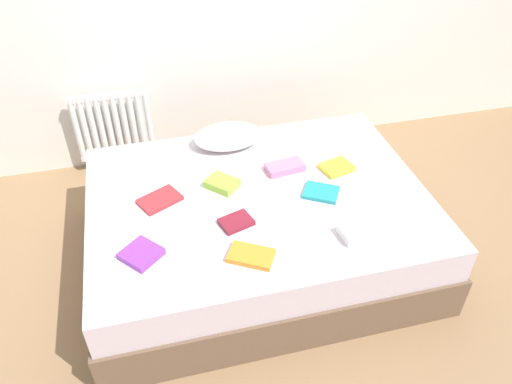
{
  "coord_description": "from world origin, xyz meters",
  "views": [
    {
      "loc": [
        -0.56,
        -2.19,
        2.33
      ],
      "look_at": [
        0.0,
        0.05,
        0.48
      ],
      "focal_mm": 34.91,
      "sensor_mm": 36.0,
      "label": 1
    }
  ],
  "objects": [
    {
      "name": "ground_plane",
      "position": [
        0.0,
        0.0,
        0.0
      ],
      "size": [
        8.0,
        8.0,
        0.0
      ],
      "primitive_type": "plane",
      "color": "#93704C"
    },
    {
      "name": "bed",
      "position": [
        0.0,
        0.0,
        0.25
      ],
      "size": [
        2.0,
        1.5,
        0.5
      ],
      "color": "brown",
      "rests_on": "ground"
    },
    {
      "name": "radiator",
      "position": [
        -0.82,
        1.2,
        0.38
      ],
      "size": [
        0.57,
        0.04,
        0.54
      ],
      "color": "white",
      "rests_on": "ground"
    },
    {
      "name": "pillow",
      "position": [
        -0.06,
        0.55,
        0.57
      ],
      "size": [
        0.45,
        0.29,
        0.14
      ],
      "primitive_type": "ellipsoid",
      "color": "white",
      "rests_on": "bed"
    },
    {
      "name": "textbook_pink",
      "position": [
        0.22,
        0.19,
        0.52
      ],
      "size": [
        0.25,
        0.15,
        0.04
      ],
      "primitive_type": "cube",
      "rotation": [
        0.0,
        0.0,
        0.13
      ],
      "color": "pink",
      "rests_on": "bed"
    },
    {
      "name": "textbook_teal",
      "position": [
        0.36,
        -0.08,
        0.51
      ],
      "size": [
        0.25,
        0.24,
        0.02
      ],
      "primitive_type": "cube",
      "rotation": [
        0.0,
        0.0,
        -0.54
      ],
      "color": "teal",
      "rests_on": "bed"
    },
    {
      "name": "textbook_orange",
      "position": [
        -0.16,
        -0.48,
        0.51
      ],
      "size": [
        0.27,
        0.24,
        0.03
      ],
      "primitive_type": "cube",
      "rotation": [
        0.0,
        0.0,
        -0.53
      ],
      "color": "orange",
      "rests_on": "bed"
    },
    {
      "name": "textbook_maroon",
      "position": [
        -0.18,
        -0.22,
        0.51
      ],
      "size": [
        0.2,
        0.17,
        0.03
      ],
      "primitive_type": "cube",
      "rotation": [
        0.0,
        0.0,
        0.3
      ],
      "color": "maroon",
      "rests_on": "bed"
    },
    {
      "name": "textbook_red",
      "position": [
        -0.56,
        0.08,
        0.51
      ],
      "size": [
        0.27,
        0.24,
        0.02
      ],
      "primitive_type": "cube",
      "rotation": [
        0.0,
        0.0,
        0.47
      ],
      "color": "red",
      "rests_on": "bed"
    },
    {
      "name": "textbook_purple",
      "position": [
        -0.7,
        -0.34,
        0.52
      ],
      "size": [
        0.25,
        0.25,
        0.04
      ],
      "primitive_type": "cube",
      "rotation": [
        0.0,
        0.0,
        -0.86
      ],
      "color": "purple",
      "rests_on": "bed"
    },
    {
      "name": "textbook_yellow",
      "position": [
        0.54,
        0.13,
        0.51
      ],
      "size": [
        0.23,
        0.2,
        0.03
      ],
      "primitive_type": "cube",
      "rotation": [
        0.0,
        0.0,
        0.27
      ],
      "color": "yellow",
      "rests_on": "bed"
    },
    {
      "name": "textbook_white",
      "position": [
        0.43,
        -0.46,
        0.53
      ],
      "size": [
        0.22,
        0.16,
        0.05
      ],
      "primitive_type": "cube",
      "rotation": [
        0.0,
        0.0,
        0.14
      ],
      "color": "white",
      "rests_on": "bed"
    },
    {
      "name": "textbook_lime",
      "position": [
        -0.19,
        0.12,
        0.52
      ],
      "size": [
        0.22,
        0.22,
        0.05
      ],
      "primitive_type": "cube",
      "rotation": [
        0.0,
        0.0,
        -0.81
      ],
      "color": "#8CC638",
      "rests_on": "bed"
    }
  ]
}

